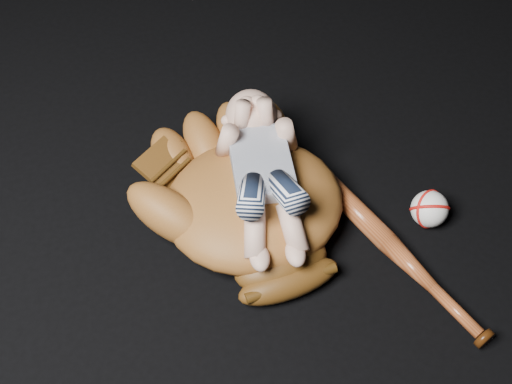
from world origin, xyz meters
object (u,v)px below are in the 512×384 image
at_px(baseball_glove, 254,197).
at_px(baseball_bat, 397,252).
at_px(baseball, 430,209).
at_px(newborn_baby, 264,173).

height_order(baseball_glove, baseball_bat, baseball_glove).
distance_m(baseball_bat, baseball, 0.12).
bearing_deg(baseball_glove, baseball_bat, -40.11).
bearing_deg(baseball_bat, newborn_baby, 143.05).
bearing_deg(newborn_baby, baseball, -9.58).
distance_m(baseball_glove, baseball, 0.35).
height_order(newborn_baby, baseball_bat, newborn_baby).
xyz_separation_m(baseball_glove, newborn_baby, (0.02, 0.00, 0.06)).
height_order(baseball_bat, baseball, baseball).
xyz_separation_m(newborn_baby, baseball_bat, (0.22, -0.16, -0.12)).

